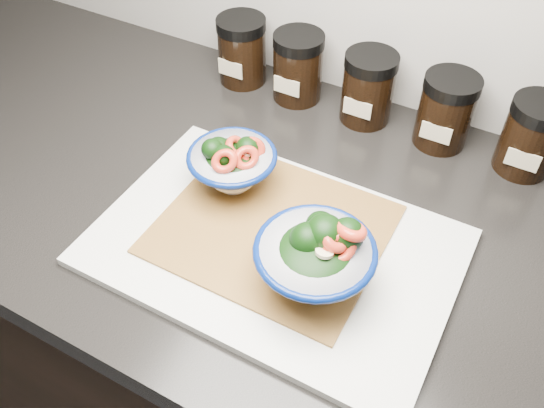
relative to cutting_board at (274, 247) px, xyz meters
The scene contains 11 objects.
cabinet 0.48m from the cutting_board, 100.79° to the left, with size 3.43×0.58×0.86m, color black.
countertop 0.08m from the cutting_board, 100.79° to the left, with size 3.50×0.60×0.04m, color black.
cutting_board is the anchor object (origin of this frame).
bamboo_mat 0.03m from the cutting_board, 125.18° to the left, with size 0.28×0.24×0.00m, color #A66E31.
bowl_left 0.13m from the cutting_board, 146.80° to the left, with size 0.12×0.12×0.09m.
bowl_right 0.09m from the cutting_board, 23.42° to the right, with size 0.14×0.14×0.10m.
spice_jar_a 0.39m from the cutting_board, 126.50° to the left, with size 0.08×0.08×0.11m.
spice_jar_b 0.34m from the cutting_board, 112.03° to the left, with size 0.08×0.08×0.11m.
spice_jar_c 0.32m from the cutting_board, 90.92° to the left, with size 0.08×0.08×0.11m.
spice_jar_d 0.34m from the cutting_board, 69.39° to the left, with size 0.08×0.08×0.11m.
spice_jar_e 0.40m from the cutting_board, 52.44° to the left, with size 0.08×0.08×0.11m.
Camera 1 is at (0.24, 0.97, 1.47)m, focal length 38.00 mm.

